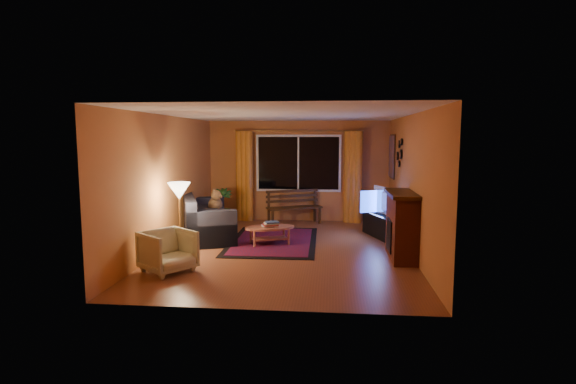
# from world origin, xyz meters

# --- Properties ---
(floor) EXTENTS (4.50, 6.00, 0.02)m
(floor) POSITION_xyz_m (0.00, 0.00, -0.01)
(floor) COLOR brown
(floor) RESTS_ON ground
(ceiling) EXTENTS (4.50, 6.00, 0.02)m
(ceiling) POSITION_xyz_m (0.00, 0.00, 2.51)
(ceiling) COLOR white
(ceiling) RESTS_ON ground
(wall_back) EXTENTS (4.50, 0.02, 2.50)m
(wall_back) POSITION_xyz_m (0.00, 3.01, 1.25)
(wall_back) COLOR #C6733A
(wall_back) RESTS_ON ground
(wall_left) EXTENTS (0.02, 6.00, 2.50)m
(wall_left) POSITION_xyz_m (-2.26, 0.00, 1.25)
(wall_left) COLOR #C6733A
(wall_left) RESTS_ON ground
(wall_right) EXTENTS (0.02, 6.00, 2.50)m
(wall_right) POSITION_xyz_m (2.26, 0.00, 1.25)
(wall_right) COLOR #C6733A
(wall_right) RESTS_ON ground
(window) EXTENTS (2.00, 0.02, 1.30)m
(window) POSITION_xyz_m (0.00, 2.94, 1.45)
(window) COLOR black
(window) RESTS_ON wall_back
(curtain_rod) EXTENTS (3.20, 0.03, 0.03)m
(curtain_rod) POSITION_xyz_m (0.00, 2.90, 2.25)
(curtain_rod) COLOR #BF8C3F
(curtain_rod) RESTS_ON wall_back
(curtain_left) EXTENTS (0.36, 0.36, 2.24)m
(curtain_left) POSITION_xyz_m (-1.35, 2.88, 1.12)
(curtain_left) COLOR orange
(curtain_left) RESTS_ON ground
(curtain_right) EXTENTS (0.36, 0.36, 2.24)m
(curtain_right) POSITION_xyz_m (1.35, 2.88, 1.12)
(curtain_right) COLOR orange
(curtain_right) RESTS_ON ground
(bench) EXTENTS (1.38, 0.92, 0.40)m
(bench) POSITION_xyz_m (-0.06, 2.50, 0.20)
(bench) COLOR black
(bench) RESTS_ON ground
(potted_plant) EXTENTS (0.53, 0.53, 0.86)m
(potted_plant) POSITION_xyz_m (-1.82, 2.37, 0.43)
(potted_plant) COLOR #235B1E
(potted_plant) RESTS_ON ground
(sofa) EXTENTS (1.67, 2.40, 0.89)m
(sofa) POSITION_xyz_m (-1.78, 0.92, 0.45)
(sofa) COLOR #20222F
(sofa) RESTS_ON ground
(dog) EXTENTS (0.32, 0.44, 0.46)m
(dog) POSITION_xyz_m (-1.73, 1.42, 0.67)
(dog) COLOR #996D44
(dog) RESTS_ON sofa
(armchair) EXTENTS (0.95, 0.96, 0.72)m
(armchair) POSITION_xyz_m (-1.69, -1.59, 0.36)
(armchair) COLOR beige
(armchair) RESTS_ON ground
(floor_lamp) EXTENTS (0.24, 0.24, 1.28)m
(floor_lamp) POSITION_xyz_m (-1.84, -0.58, 0.64)
(floor_lamp) COLOR #BF8C3F
(floor_lamp) RESTS_ON ground
(rug) EXTENTS (1.76, 2.74, 0.02)m
(rug) POSITION_xyz_m (-0.33, 0.62, 0.01)
(rug) COLOR maroon
(rug) RESTS_ON ground
(coffee_table) EXTENTS (1.28, 1.28, 0.36)m
(coffee_table) POSITION_xyz_m (-0.37, 0.35, 0.18)
(coffee_table) COLOR #B7674D
(coffee_table) RESTS_ON ground
(tv_console) EXTENTS (0.73, 1.19, 0.47)m
(tv_console) POSITION_xyz_m (1.90, 1.29, 0.24)
(tv_console) COLOR black
(tv_console) RESTS_ON ground
(television) EXTENTS (0.53, 0.97, 0.58)m
(television) POSITION_xyz_m (1.90, 1.29, 0.76)
(television) COLOR black
(television) RESTS_ON tv_console
(fireplace) EXTENTS (0.40, 1.20, 1.10)m
(fireplace) POSITION_xyz_m (2.05, -0.40, 0.55)
(fireplace) COLOR maroon
(fireplace) RESTS_ON ground
(mirror_cluster) EXTENTS (0.06, 0.60, 0.56)m
(mirror_cluster) POSITION_xyz_m (2.21, 1.30, 1.80)
(mirror_cluster) COLOR black
(mirror_cluster) RESTS_ON wall_right
(painting) EXTENTS (0.04, 0.76, 0.96)m
(painting) POSITION_xyz_m (2.22, 2.45, 1.65)
(painting) COLOR #C7580D
(painting) RESTS_ON wall_right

